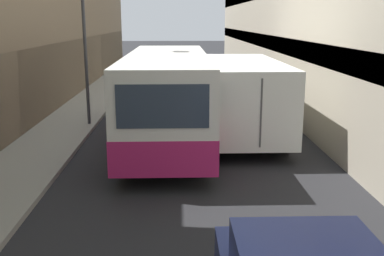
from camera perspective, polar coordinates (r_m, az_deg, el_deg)
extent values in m
plane|color=#232326|center=(14.15, -0.22, -2.64)|extent=(150.00, 150.00, 0.00)
cube|color=gray|center=(14.74, -18.37, -2.41)|extent=(2.19, 60.00, 0.13)
cube|color=#333D47|center=(14.51, 18.62, 8.66)|extent=(1.08, 60.00, 0.70)
cube|color=silver|center=(14.68, -3.11, 4.57)|extent=(2.52, 9.51, 2.47)
cube|color=#B21E5B|center=(14.83, -3.07, 1.51)|extent=(2.54, 9.53, 0.86)
cube|color=#2D3847|center=(14.63, -3.13, 6.00)|extent=(2.56, 8.75, 0.79)
cube|color=#2D3847|center=(9.92, -3.76, 2.74)|extent=(2.06, 0.04, 0.99)
cylinder|color=black|center=(17.84, -6.42, 2.34)|extent=(0.24, 1.00, 1.00)
cylinder|color=black|center=(17.80, 0.72, 2.39)|extent=(0.24, 1.00, 1.00)
cylinder|color=black|center=(12.14, -8.59, -3.09)|extent=(0.24, 1.00, 1.00)
cylinder|color=black|center=(12.08, 1.91, -3.03)|extent=(0.24, 1.00, 1.00)
cube|color=silver|center=(19.65, 4.74, 5.87)|extent=(2.21, 2.49, 1.85)
cube|color=silver|center=(15.25, 6.61, 4.29)|extent=(2.30, 6.41, 2.21)
cube|color=#4C4C4C|center=(12.14, 8.76, 1.84)|extent=(0.05, 0.02, 1.88)
cylinder|color=black|center=(19.69, 1.68, 3.41)|extent=(0.22, 0.96, 0.96)
cylinder|color=black|center=(19.92, 7.66, 3.42)|extent=(0.22, 0.96, 0.96)
cylinder|color=black|center=(13.63, 3.23, -1.19)|extent=(0.22, 0.96, 0.96)
cylinder|color=black|center=(13.96, 11.74, -1.10)|extent=(0.22, 0.96, 0.96)
cylinder|color=#38383D|center=(17.00, -13.57, 12.86)|extent=(0.12, 0.12, 7.43)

